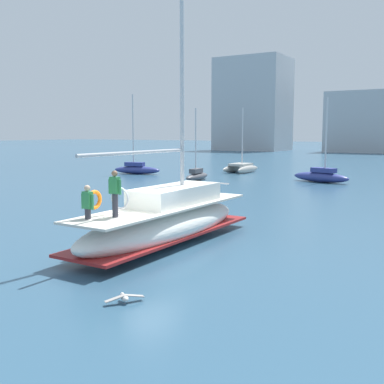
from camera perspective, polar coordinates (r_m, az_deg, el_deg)
ground_plane at (r=16.97m, az=-5.93°, el=-7.43°), size 400.00×400.00×0.00m
main_sailboat at (r=18.24m, az=-3.14°, el=-3.40°), size 2.59×9.64×14.39m
moored_catamaran at (r=48.79m, az=-6.77°, el=2.86°), size 5.19×2.31×8.13m
moored_cutter_left at (r=41.93m, az=15.47°, el=1.92°), size 5.47×2.66×7.23m
moored_cutter_right at (r=50.49m, az=5.95°, el=3.02°), size 2.34×4.75×6.91m
moored_ketch_distant at (r=41.98m, az=0.60°, el=2.08°), size 1.41×4.24×6.41m
seagull at (r=12.27m, az=-8.26°, el=-12.61°), size 0.68×0.92×0.17m
mooring_buoy at (r=25.10m, az=-6.64°, el=-2.14°), size 0.69×0.69×0.94m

